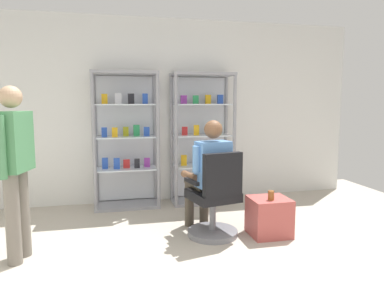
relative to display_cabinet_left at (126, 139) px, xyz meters
The scene contains 8 objects.
back_wall 0.71m from the display_cabinet_left, 23.28° to the left, with size 6.00×0.10×2.70m, color silver.
display_cabinet_left is the anchor object (origin of this frame).
display_cabinet_right 1.10m from the display_cabinet_left, ahead, with size 0.90×0.45×1.90m.
office_chair 1.79m from the display_cabinet_left, 57.83° to the right, with size 0.61×0.58×0.96m.
seated_shopkeeper 1.56m from the display_cabinet_left, 55.85° to the right, with size 0.55×0.62×1.29m.
storage_crate 2.26m from the display_cabinet_left, 44.96° to the right, with size 0.43×0.39×0.42m, color #B24C47.
tea_glass 2.22m from the display_cabinet_left, 46.62° to the right, with size 0.07×0.07×0.10m, color brown.
standing_customer 1.89m from the display_cabinet_left, 123.99° to the right, with size 0.30×0.51×1.63m.
Camera 1 is at (-0.70, -2.24, 1.48)m, focal length 32.73 mm.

